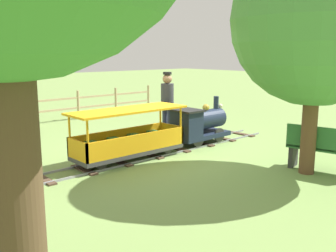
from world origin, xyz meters
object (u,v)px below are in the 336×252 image
at_px(passenger_car, 129,139).
at_px(oak_tree_far, 317,20).
at_px(conductor_person, 167,100).
at_px(locomotive, 198,124).
at_px(park_bench, 326,149).

relative_size(passenger_car, oak_tree_far, 0.59).
bearing_deg(passenger_car, conductor_person, 115.06).
xyz_separation_m(passenger_car, conductor_person, (-0.80, 1.71, 0.53)).
xyz_separation_m(locomotive, conductor_person, (-0.80, -0.23, 0.47)).
bearing_deg(conductor_person, park_bench, 5.84).
xyz_separation_m(park_bench, oak_tree_far, (-0.20, -0.26, 2.16)).
height_order(conductor_person, oak_tree_far, oak_tree_far).
distance_m(locomotive, oak_tree_far, 3.42).
relative_size(locomotive, passenger_car, 0.61).
xyz_separation_m(conductor_person, park_bench, (3.70, 0.38, -0.54)).
bearing_deg(oak_tree_far, park_bench, 53.21).
xyz_separation_m(conductor_person, oak_tree_far, (3.50, 0.12, 1.62)).
xyz_separation_m(locomotive, passenger_car, (0.00, -1.93, -0.06)).
bearing_deg(conductor_person, oak_tree_far, 1.90).
height_order(locomotive, passenger_car, locomotive).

